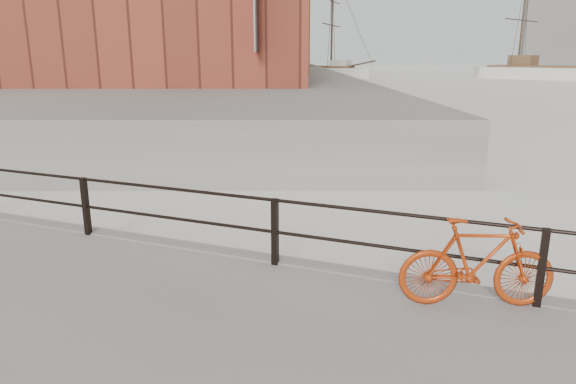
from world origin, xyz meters
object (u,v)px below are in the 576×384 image
Objects in this scene: bicycle at (477,263)px; workboat_far at (254,86)px; schooner_left at (298,77)px; workboat_near at (176,103)px; schooner_mid at (558,80)px.

workboat_far reaches higher than bicycle.
schooner_left is 1.85× the size of workboat_near.
workboat_near is at bearing -94.01° from schooner_mid.
workboat_near is (8.31, -47.07, 0.00)m from schooner_left.
workboat_far is (4.16, -25.04, 0.00)m from schooner_left.
workboat_far is at bearing -83.63° from schooner_left.
workboat_far is at bearing -111.82° from schooner_mid.
schooner_mid is (8.17, 80.13, -0.91)m from bicycle.
workboat_far is at bearing 86.65° from workboat_near.
schooner_left is at bearing -144.64° from schooner_mid.
schooner_mid reaches higher than workboat_far.
schooner_mid is at bearing 34.63° from workboat_far.
bicycle is 80.55m from schooner_mid.
bicycle is at bearing -70.09° from workboat_far.
schooner_mid is 61.83m from workboat_near.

